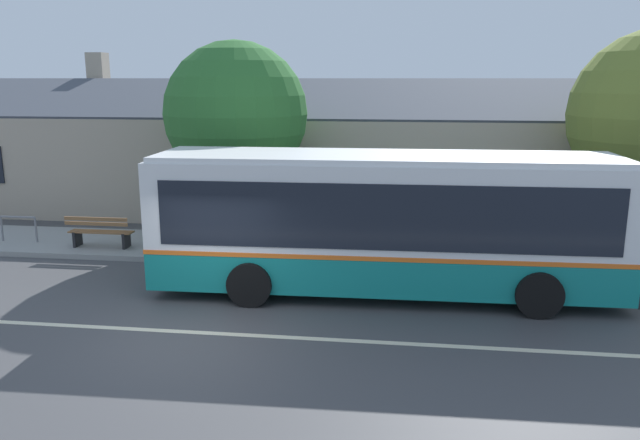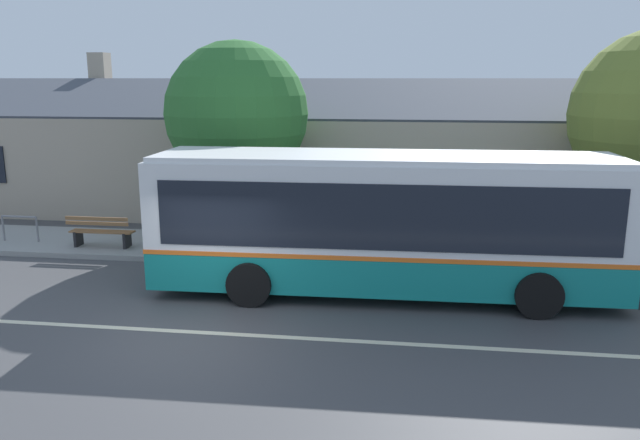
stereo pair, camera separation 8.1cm
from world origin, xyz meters
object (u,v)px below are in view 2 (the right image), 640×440
at_px(bench_by_building, 101,233).
at_px(bench_down_street, 247,237).
at_px(bike_rack, 20,224).
at_px(street_tree_secondary, 240,118).
at_px(transit_bus, 385,220).

xyz_separation_m(bench_by_building, bench_down_street, (4.28, 0.16, -0.02)).
bearing_deg(bench_down_street, bike_rack, 178.67).
height_order(bench_by_building, street_tree_secondary, street_tree_secondary).
height_order(bench_down_street, street_tree_secondary, street_tree_secondary).
distance_m(transit_bus, bench_down_street, 4.83).
relative_size(bench_by_building, street_tree_secondary, 0.31).
bearing_deg(street_tree_secondary, transit_bus, -44.71).
distance_m(bench_down_street, street_tree_secondary, 3.81).
bearing_deg(bike_rack, bench_down_street, -1.33).
distance_m(transit_bus, street_tree_secondary, 6.71).
relative_size(transit_bus, bike_rack, 9.24).
bearing_deg(transit_bus, bench_by_building, 163.83).
bearing_deg(bike_rack, street_tree_secondary, 15.71).
distance_m(transit_bus, bike_rack, 11.33).
xyz_separation_m(transit_bus, bench_by_building, (-8.21, 2.38, -1.17)).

